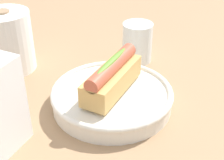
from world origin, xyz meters
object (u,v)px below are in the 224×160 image
Objects in this scene: water_glass at (137,44)px; paper_towel_roll at (7,41)px; serving_bowl at (112,97)px; hotdog_front at (112,76)px.

paper_towel_roll is (-0.11, 0.26, 0.02)m from water_glass.
paper_towel_roll is at bearing 72.57° from serving_bowl.
hotdog_front reaches higher than serving_bowl.
serving_bowl is 1.43× the size of hotdog_front.
serving_bowl is at bearing -107.43° from paper_towel_roll.
serving_bowl is 0.19m from water_glass.
paper_towel_roll is at bearing 72.57° from hotdog_front.
serving_bowl is at bearing 177.30° from water_glass.
serving_bowl is 2.50× the size of water_glass.
water_glass reaches higher than serving_bowl.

